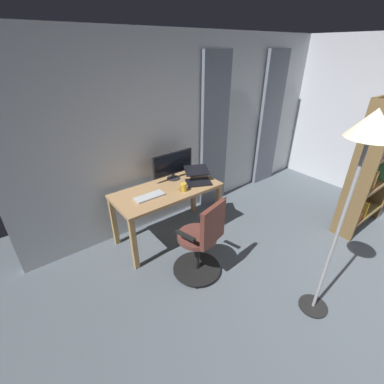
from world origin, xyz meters
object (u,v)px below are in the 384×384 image
object	(u,v)px
computer_keyboard	(150,197)
office_chair	(202,243)
desk	(167,196)
floor_lamp	(366,149)
computer_monitor	(173,164)
laptop	(198,178)
bookshelf	(371,166)
mug_tea	(183,187)

from	to	relation	value
computer_keyboard	office_chair	bearing A→B (deg)	103.25
desk	floor_lamp	size ratio (longest dim) A/B	0.70
desk	computer_keyboard	world-z (taller)	computer_keyboard
computer_monitor	laptop	xyz separation A→B (m)	(-0.21, 0.28, -0.16)
laptop	floor_lamp	xyz separation A→B (m)	(-0.07, 1.82, 0.91)
office_chair	floor_lamp	size ratio (longest dim) A/B	0.50
bookshelf	mug_tea	bearing A→B (deg)	-29.80
computer_keyboard	bookshelf	size ratio (longest dim) A/B	0.20
office_chair	desk	bearing A→B (deg)	69.18
office_chair	floor_lamp	world-z (taller)	floor_lamp
computer_monitor	office_chair	bearing A→B (deg)	72.01
computer_monitor	bookshelf	size ratio (longest dim) A/B	0.33
computer_keyboard	computer_monitor	bearing A→B (deg)	-153.47
desk	mug_tea	bearing A→B (deg)	130.12
computer_monitor	laptop	distance (m)	0.38
mug_tea	bookshelf	bearing A→B (deg)	150.20
floor_lamp	computer_monitor	bearing A→B (deg)	-82.31
mug_tea	office_chair	bearing A→B (deg)	70.17
office_chair	computer_keyboard	world-z (taller)	office_chair
computer_keyboard	mug_tea	bearing A→B (deg)	164.55
desk	office_chair	bearing A→B (deg)	83.32
laptop	mug_tea	xyz separation A→B (m)	(0.31, 0.10, -0.00)
office_chair	computer_keyboard	bearing A→B (deg)	89.12
desk	mug_tea	distance (m)	0.27
office_chair	floor_lamp	bearing A→B (deg)	-73.76
laptop	mug_tea	size ratio (longest dim) A/B	3.65
desk	laptop	xyz separation A→B (m)	(-0.45, 0.07, 0.16)
office_chair	laptop	bearing A→B (deg)	40.09
mug_tea	floor_lamp	size ratio (longest dim) A/B	0.06
computer_keyboard	laptop	xyz separation A→B (m)	(-0.73, 0.02, 0.04)
desk	office_chair	distance (m)	0.86
computer_monitor	mug_tea	size ratio (longest dim) A/B	4.92
desk	floor_lamp	distance (m)	2.23
desk	computer_monitor	bearing A→B (deg)	-138.98
mug_tea	desk	bearing A→B (deg)	-49.88
office_chair	mug_tea	xyz separation A→B (m)	(-0.24, -0.66, 0.33)
laptop	desk	bearing A→B (deg)	16.30
laptop	bookshelf	xyz separation A→B (m)	(-1.90, 1.37, 0.14)
desk	computer_keyboard	size ratio (longest dim) A/B	3.78
floor_lamp	bookshelf	bearing A→B (deg)	-165.91
bookshelf	laptop	bearing A→B (deg)	-35.75
desk	computer_monitor	world-z (taller)	computer_monitor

